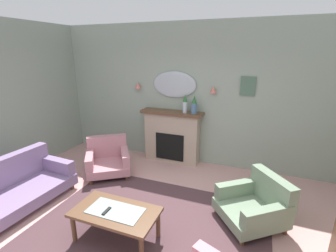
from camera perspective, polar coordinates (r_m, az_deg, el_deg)
The scene contains 15 objects.
floor at distance 3.63m, azimuth -5.62°, elevation -25.25°, with size 7.30×6.13×0.10m, color #C6938E.
wall_back at distance 5.22m, azimuth 6.95°, elevation 7.08°, with size 7.30×0.10×2.98m, color #93A393.
patterned_rug at distance 3.73m, azimuth -4.15°, elevation -22.72°, with size 3.20×2.40×0.01m, color #4C3338.
fireplace at distance 5.39m, azimuth 0.88°, elevation -2.57°, with size 1.36×0.36×1.16m.
mantel_vase_left at distance 5.06m, azimuth 4.01°, elevation 5.42°, with size 0.10×0.10×0.39m.
mantel_vase_right at distance 5.01m, azimuth 6.19°, elevation 4.81°, with size 0.13×0.13×0.38m.
wall_mirror at distance 5.25m, azimuth 1.49°, elevation 9.71°, with size 0.96×0.06×0.56m, color #B2BCC6.
wall_sconce_left at distance 5.56m, azimuth -7.08°, elevation 9.48°, with size 0.14×0.14×0.14m, color #D17066.
wall_sconce_right at distance 4.99m, azimuth 10.61°, elevation 8.45°, with size 0.14×0.14×0.14m, color #D17066.
framed_picture at distance 4.96m, azimuth 18.27°, elevation 8.88°, with size 0.28×0.03×0.36m, color #4C6B56.
coffee_table at distance 3.39m, azimuth -12.21°, elevation -19.66°, with size 1.10×0.60×0.45m.
tv_remote at distance 3.35m, azimuth -14.26°, elevation -18.84°, with size 0.04×0.16×0.02m, color black.
floral_couch at distance 4.66m, azimuth -32.87°, elevation -12.22°, with size 0.95×1.76×0.76m.
armchair_near_fireplace at distance 3.86m, azimuth 20.01°, elevation -16.76°, with size 1.14×1.14×0.71m.
armchair_beside_couch at distance 5.13m, azimuth -13.95°, elevation -7.38°, with size 1.13×1.13×0.71m.
Camera 1 is at (1.26, -2.36, 2.39)m, focal length 25.92 mm.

